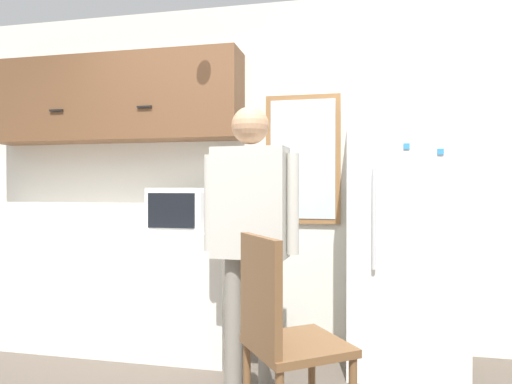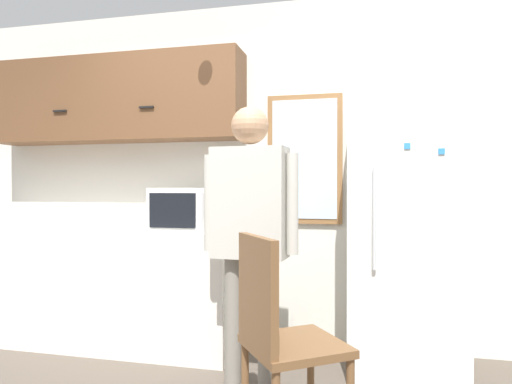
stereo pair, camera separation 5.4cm
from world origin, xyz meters
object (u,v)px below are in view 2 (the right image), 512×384
at_px(microwave, 188,209).
at_px(chair, 279,329).
at_px(refrigerator, 404,237).
at_px(person, 250,217).

bearing_deg(microwave, chair, -49.00).
height_order(refrigerator, chair, refrigerator).
distance_m(microwave, refrigerator, 1.55).
bearing_deg(refrigerator, microwave, -178.11).
bearing_deg(person, microwave, 143.93).
distance_m(microwave, chair, 1.43).
distance_m(person, chair, 0.77).
relative_size(microwave, person, 0.29).
xyz_separation_m(microwave, chair, (0.87, -1.00, -0.52)).
bearing_deg(chair, person, -7.02).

